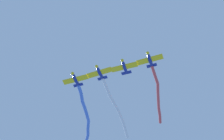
{
  "coord_description": "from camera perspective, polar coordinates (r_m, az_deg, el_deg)",
  "views": [
    {
      "loc": [
        -46.84,
        -28.09,
        4.18
      ],
      "look_at": [
        -5.26,
        -0.59,
        69.99
      ],
      "focal_mm": 53.72,
      "sensor_mm": 36.0,
      "label": 1
    }
  ],
  "objects": [
    {
      "name": "airplane_right_wing",
      "position": [
        81.85,
        2.12,
        0.55
      ],
      "size": [
        5.08,
        6.63,
        1.64
      ],
      "rotation": [
        0.0,
        0.0,
        3.44
      ],
      "color": "navy"
    },
    {
      "name": "smoke_trail_lead",
      "position": [
        95.42,
        -4.56,
        -8.23
      ],
      "size": [
        22.35,
        14.8,
        3.5
      ],
      "color": "#4C75DB"
    },
    {
      "name": "airplane_lead",
      "position": [
        84.71,
        -6.24,
        -1.6
      ],
      "size": [
        5.07,
        6.64,
        1.64
      ],
      "rotation": [
        0.0,
        0.0,
        3.43
      ],
      "color": "navy"
    },
    {
      "name": "airplane_slot",
      "position": [
        81.39,
        6.45,
        1.79
      ],
      "size": [
        5.07,
        6.64,
        1.64
      ],
      "rotation": [
        0.0,
        0.0,
        3.4
      ],
      "color": "navy"
    },
    {
      "name": "smoke_trail_slot",
      "position": [
        88.01,
        7.79,
        -4.47
      ],
      "size": [
        17.76,
        7.89,
        1.98
      ],
      "color": "#DB4C4C"
    },
    {
      "name": "smoke_trail_left_wing",
      "position": [
        91.38,
        0.84,
        -6.81
      ],
      "size": [
        22.15,
        6.74,
        1.32
      ],
      "color": "white"
    },
    {
      "name": "airplane_left_wing",
      "position": [
        83.28,
        -2.13,
        -0.42
      ],
      "size": [
        5.05,
        6.65,
        1.64
      ],
      "rotation": [
        0.0,
        0.0,
        3.37
      ],
      "color": "navy"
    }
  ]
}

